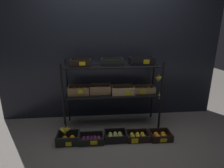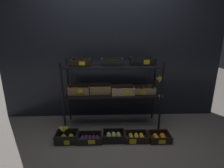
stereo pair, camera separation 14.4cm
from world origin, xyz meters
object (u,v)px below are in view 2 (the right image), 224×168
crate_ground_lemon (136,137)px  crate_ground_orange (67,138)px  crate_ground_rightmost_orange (159,137)px  crate_ground_plum (90,139)px  display_rack (113,81)px  crate_ground_pear (114,136)px  banana_bunch_loose (64,129)px

crate_ground_lemon → crate_ground_orange: bearing=179.5°
crate_ground_orange → crate_ground_rightmost_orange: 1.35m
crate_ground_lemon → crate_ground_plum: bearing=-179.4°
display_rack → crate_ground_rightmost_orange: size_ratio=5.23×
crate_ground_pear → display_rack: bearing=89.9°
crate_ground_plum → crate_ground_pear: (0.35, 0.03, 0.01)m
crate_ground_plum → banana_bunch_loose: 0.40m
crate_ground_rightmost_orange → banana_bunch_loose: banana_bunch_loose is taller
display_rack → crate_ground_rightmost_orange: bearing=-36.8°
crate_ground_pear → crate_ground_plum: bearing=-175.8°
display_rack → crate_ground_plum: size_ratio=4.56×
crate_ground_lemon → banana_bunch_loose: banana_bunch_loose is taller
display_rack → crate_ground_lemon: bearing=-55.7°
crate_ground_rightmost_orange → display_rack: bearing=143.2°
crate_ground_rightmost_orange → crate_ground_orange: bearing=178.9°
banana_bunch_loose → crate_ground_rightmost_orange: bearing=-1.0°
crate_ground_plum → banana_bunch_loose: bearing=177.5°
display_rack → crate_ground_plum: 0.95m
crate_ground_rightmost_orange → crate_ground_lemon: bearing=177.4°
crate_ground_orange → banana_bunch_loose: bearing=-179.1°
crate_ground_pear → banana_bunch_loose: bearing=-179.2°
crate_ground_orange → crate_ground_plum: size_ratio=0.89×
crate_ground_rightmost_orange → banana_bunch_loose: bearing=179.0°
display_rack → crate_ground_orange: bearing=-145.1°
display_rack → crate_ground_pear: display_rack is taller
crate_ground_orange → crate_ground_pear: crate_ground_orange is taller
crate_ground_orange → crate_ground_lemon: bearing=-0.5°
crate_ground_rightmost_orange → crate_ground_plum: bearing=179.5°
crate_ground_rightmost_orange → banana_bunch_loose: (-1.39, 0.02, 0.15)m
display_rack → banana_bunch_loose: size_ratio=10.02×
crate_ground_orange → crate_ground_lemon: 1.01m
crate_ground_lemon → crate_ground_rightmost_orange: 0.34m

